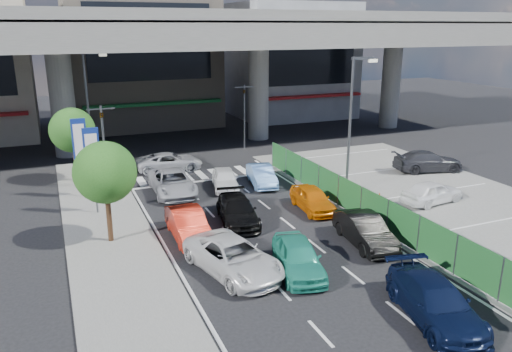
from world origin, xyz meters
name	(u,v)px	position (x,y,z in m)	size (l,w,h in m)	color
ground	(285,252)	(0.00, 0.00, 0.00)	(120.00, 120.00, 0.00)	black
parking_lot	(446,205)	(11.00, 2.00, 0.03)	(12.00, 28.00, 0.06)	slate
sidewalk_left	(111,241)	(-7.00, 4.00, 0.06)	(4.00, 30.00, 0.12)	slate
fence_run	(373,210)	(5.30, 1.00, 0.90)	(0.16, 22.00, 1.80)	#1D5625
expressway	(165,38)	(0.00, 22.00, 8.76)	(64.00, 14.00, 10.75)	slate
building_center	(141,49)	(0.00, 32.97, 7.49)	(14.00, 10.90, 15.00)	gray
building_east	(290,61)	(16.00, 31.97, 5.99)	(12.00, 10.90, 12.00)	gray
traffic_light_left	(102,127)	(-6.20, 12.00, 3.94)	(1.60, 1.24, 5.20)	#595B60
traffic_light_right	(244,100)	(5.50, 19.00, 3.94)	(1.60, 1.24, 5.20)	#595B60
street_lamp_right	(353,114)	(7.17, 6.00, 4.77)	(1.65, 0.22, 8.00)	#595B60
street_lamp_left	(90,100)	(-6.33, 18.00, 4.77)	(1.65, 0.22, 8.00)	#595B60
signboard_near	(93,159)	(-7.20, 7.99, 3.06)	(0.80, 0.14, 4.70)	#595B60
signboard_far	(80,147)	(-7.60, 10.99, 3.06)	(0.80, 0.14, 4.70)	#595B60
tree_near	(105,173)	(-7.00, 4.00, 3.39)	(2.80, 2.80, 4.80)	#382314
tree_far	(72,130)	(-7.80, 14.50, 3.39)	(2.80, 2.80, 4.80)	#382314
minivan_navy_back	(435,302)	(2.37, -6.76, 0.69)	(1.93, 4.76, 1.38)	black
sedan_white_mid_left	(233,257)	(-2.77, -0.92, 0.69)	(2.29, 4.97, 1.38)	silver
taxi_teal_mid	(298,257)	(-0.34, -1.93, 0.69)	(1.63, 4.05, 1.38)	teal
hatch_black_mid_right	(365,230)	(3.72, -0.67, 0.69)	(1.46, 4.19, 1.38)	black
taxi_orange_left	(188,224)	(-3.55, 3.15, 0.69)	(1.46, 4.19, 1.38)	red
sedan_black_mid	(237,211)	(-0.71, 4.10, 0.64)	(1.79, 4.40, 1.28)	black
taxi_orange_right	(313,199)	(3.69, 4.19, 0.64)	(1.52, 3.78, 1.29)	orange
wagon_silver_front_left	(172,182)	(-2.68, 9.90, 0.69)	(2.29, 4.97, 1.38)	#A8A9B0
sedan_white_front_mid	(225,179)	(0.53, 9.57, 0.62)	(1.46, 3.64, 1.24)	white
kei_truck_front_right	(262,175)	(2.91, 9.41, 0.63)	(1.33, 3.81, 1.26)	#5C8CCB
crossing_wagon_silver	(170,162)	(-1.69, 14.86, 0.63)	(2.08, 4.51, 1.25)	#B5B7BD
parked_sedan_white	(432,192)	(10.35, 2.48, 0.70)	(1.52, 3.78, 1.29)	white
parked_sedan_dgrey	(428,161)	(14.62, 7.74, 0.75)	(1.93, 4.74, 1.38)	#313237
traffic_cone	(379,198)	(7.53, 3.47, 0.41)	(0.36, 0.36, 0.70)	#E0490C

